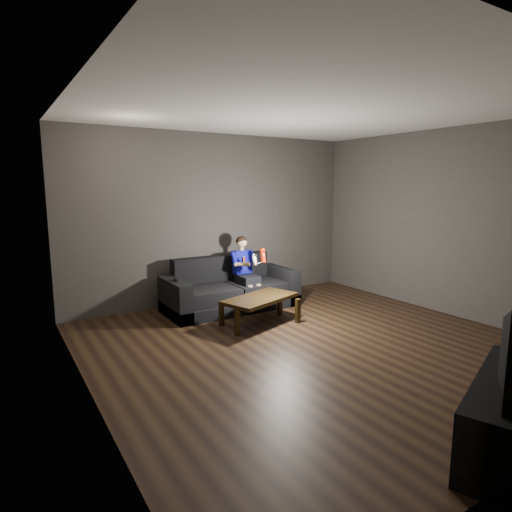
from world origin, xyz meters
TOP-DOWN VIEW (x-y plane):
  - floor at (0.00, 0.00)m, footprint 5.00×5.00m
  - back_wall at (0.00, 2.50)m, footprint 5.00×0.04m
  - left_wall at (-2.50, 0.00)m, footprint 0.04×5.00m
  - right_wall at (2.50, 0.00)m, footprint 0.04×5.00m
  - ceiling at (0.00, 0.00)m, footprint 5.00×5.00m
  - sofa at (-0.09, 1.91)m, footprint 2.03×0.88m
  - child at (0.14, 1.86)m, footprint 0.41×0.50m
  - wii_remote_red at (0.22, 1.47)m, footprint 0.06×0.08m
  - nunchuk_white at (0.07, 1.47)m, footprint 0.09×0.11m
  - wii_remote_black at (-1.00, 1.84)m, footprint 0.08×0.15m
  - coffee_table at (-0.12, 1.02)m, footprint 1.17×0.83m
  - media_console at (-0.11, -2.27)m, footprint 1.48×0.89m

SIDE VIEW (x-z plane):
  - floor at x=0.00m, z-range 0.00..0.00m
  - media_console at x=-0.11m, z-range 0.00..0.51m
  - sofa at x=-0.09m, z-range -0.14..0.65m
  - coffee_table at x=-0.12m, z-range 0.14..0.53m
  - wii_remote_black at x=-1.00m, z-range 0.55..0.58m
  - child at x=0.14m, z-range 0.16..1.16m
  - nunchuk_white at x=0.07m, z-range 0.74..0.91m
  - wii_remote_red at x=0.22m, z-range 0.76..0.97m
  - back_wall at x=0.00m, z-range 0.00..2.70m
  - left_wall at x=-2.50m, z-range 0.00..2.70m
  - right_wall at x=2.50m, z-range 0.00..2.70m
  - ceiling at x=0.00m, z-range 2.69..2.71m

